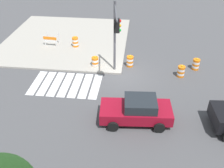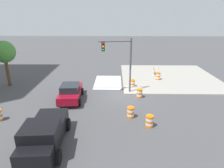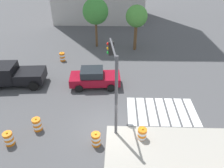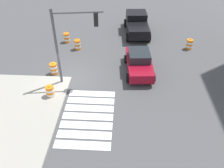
{
  "view_description": "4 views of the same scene",
  "coord_description": "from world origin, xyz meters",
  "px_view_note": "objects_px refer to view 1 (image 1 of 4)",
  "views": [
    {
      "loc": [
        -1.18,
        17.06,
        10.78
      ],
      "look_at": [
        0.47,
        2.38,
        0.71
      ],
      "focal_mm": 40.88,
      "sensor_mm": 36.0,
      "label": 1
    },
    {
      "loc": [
        -18.36,
        0.88,
        7.68
      ],
      "look_at": [
        1.05,
        1.26,
        0.81
      ],
      "focal_mm": 31.17,
      "sensor_mm": 36.0,
      "label": 2
    },
    {
      "loc": [
        0.66,
        -10.38,
        10.32
      ],
      "look_at": [
        0.25,
        2.67,
        1.8
      ],
      "focal_mm": 33.85,
      "sensor_mm": 36.0,
      "label": 3
    },
    {
      "loc": [
        14.66,
        3.95,
        10.78
      ],
      "look_at": [
        1.43,
        3.18,
        0.7
      ],
      "focal_mm": 38.41,
      "sensor_mm": 36.0,
      "label": 4
    }
  ],
  "objects_px": {
    "traffic_barrel_near_corner": "(181,71)",
    "traffic_barrel_median_far": "(196,64)",
    "traffic_barrel_on_sidewalk": "(75,42)",
    "traffic_barrel_far_curb": "(95,62)",
    "construction_barricade": "(51,39)",
    "traffic_barrel_median_near": "(130,61)",
    "traffic_light_pole": "(116,31)",
    "sports_car": "(137,110)"
  },
  "relations": [
    {
      "from": "traffic_barrel_median_far",
      "to": "traffic_light_pole",
      "type": "distance_m",
      "value": 7.56
    },
    {
      "from": "construction_barricade",
      "to": "traffic_barrel_on_sidewalk",
      "type": "bearing_deg",
      "value": 179.02
    },
    {
      "from": "traffic_barrel_median_near",
      "to": "traffic_light_pole",
      "type": "xyz_separation_m",
      "value": [
        1.02,
        2.01,
        3.46
      ]
    },
    {
      "from": "traffic_light_pole",
      "to": "traffic_barrel_median_far",
      "type": "bearing_deg",
      "value": -161.64
    },
    {
      "from": "traffic_barrel_median_far",
      "to": "traffic_barrel_far_curb",
      "type": "xyz_separation_m",
      "value": [
        8.2,
        0.59,
        0.0
      ]
    },
    {
      "from": "traffic_barrel_near_corner",
      "to": "traffic_barrel_median_far",
      "type": "xyz_separation_m",
      "value": [
        -1.33,
        -1.28,
        0.0
      ]
    },
    {
      "from": "traffic_barrel_near_corner",
      "to": "traffic_barrel_far_curb",
      "type": "bearing_deg",
      "value": -5.68
    },
    {
      "from": "construction_barricade",
      "to": "traffic_light_pole",
      "type": "xyz_separation_m",
      "value": [
        -6.63,
        4.93,
        3.19
      ]
    },
    {
      "from": "traffic_barrel_near_corner",
      "to": "construction_barricade",
      "type": "xyz_separation_m",
      "value": [
        11.68,
        -4.09,
        0.27
      ]
    },
    {
      "from": "traffic_light_pole",
      "to": "sports_car",
      "type": "bearing_deg",
      "value": 111.01
    },
    {
      "from": "traffic_barrel_on_sidewalk",
      "to": "traffic_barrel_median_far",
      "type": "bearing_deg",
      "value": 165.42
    },
    {
      "from": "traffic_barrel_median_near",
      "to": "construction_barricade",
      "type": "distance_m",
      "value": 8.2
    },
    {
      "from": "traffic_barrel_median_far",
      "to": "traffic_barrel_on_sidewalk",
      "type": "relative_size",
      "value": 1.0
    },
    {
      "from": "traffic_barrel_median_near",
      "to": "traffic_barrel_on_sidewalk",
      "type": "xyz_separation_m",
      "value": [
        5.29,
        -2.88,
        0.15
      ]
    },
    {
      "from": "construction_barricade",
      "to": "traffic_light_pole",
      "type": "height_order",
      "value": "traffic_light_pole"
    },
    {
      "from": "construction_barricade",
      "to": "traffic_light_pole",
      "type": "relative_size",
      "value": 0.24
    },
    {
      "from": "traffic_barrel_median_far",
      "to": "traffic_barrel_near_corner",
      "type": "bearing_deg",
      "value": 43.84
    },
    {
      "from": "traffic_barrel_near_corner",
      "to": "traffic_barrel_far_curb",
      "type": "xyz_separation_m",
      "value": [
        6.87,
        -0.68,
        0.0
      ]
    },
    {
      "from": "traffic_barrel_far_curb",
      "to": "construction_barricade",
      "type": "height_order",
      "value": "construction_barricade"
    },
    {
      "from": "traffic_barrel_near_corner",
      "to": "construction_barricade",
      "type": "distance_m",
      "value": 12.38
    },
    {
      "from": "traffic_barrel_median_near",
      "to": "traffic_barrel_near_corner",
      "type": "bearing_deg",
      "value": 163.84
    },
    {
      "from": "traffic_barrel_median_near",
      "to": "traffic_barrel_far_curb",
      "type": "height_order",
      "value": "same"
    },
    {
      "from": "sports_car",
      "to": "traffic_barrel_far_curb",
      "type": "relative_size",
      "value": 4.34
    },
    {
      "from": "traffic_barrel_far_curb",
      "to": "traffic_barrel_on_sidewalk",
      "type": "distance_m",
      "value": 4.16
    },
    {
      "from": "traffic_barrel_median_far",
      "to": "construction_barricade",
      "type": "xyz_separation_m",
      "value": [
        13.01,
        -2.81,
        0.27
      ]
    },
    {
      "from": "traffic_light_pole",
      "to": "traffic_barrel_far_curb",
      "type": "bearing_deg",
      "value": -39.94
    },
    {
      "from": "traffic_barrel_median_near",
      "to": "traffic_barrel_median_far",
      "type": "relative_size",
      "value": 1.0
    },
    {
      "from": "traffic_barrel_median_far",
      "to": "traffic_barrel_on_sidewalk",
      "type": "height_order",
      "value": "traffic_barrel_on_sidewalk"
    },
    {
      "from": "traffic_barrel_median_near",
      "to": "traffic_barrel_far_curb",
      "type": "bearing_deg",
      "value": 9.67
    },
    {
      "from": "sports_car",
      "to": "traffic_barrel_on_sidewalk",
      "type": "distance_m",
      "value": 11.27
    },
    {
      "from": "traffic_barrel_far_curb",
      "to": "construction_barricade",
      "type": "relative_size",
      "value": 0.79
    },
    {
      "from": "traffic_barrel_median_far",
      "to": "traffic_barrel_far_curb",
      "type": "bearing_deg",
      "value": 4.13
    },
    {
      "from": "traffic_barrel_on_sidewalk",
      "to": "traffic_barrel_median_near",
      "type": "bearing_deg",
      "value": 151.45
    },
    {
      "from": "traffic_barrel_far_curb",
      "to": "traffic_barrel_median_far",
      "type": "bearing_deg",
      "value": -175.87
    },
    {
      "from": "traffic_barrel_near_corner",
      "to": "traffic_barrel_on_sidewalk",
      "type": "height_order",
      "value": "traffic_barrel_on_sidewalk"
    },
    {
      "from": "sports_car",
      "to": "traffic_barrel_on_sidewalk",
      "type": "bearing_deg",
      "value": -57.57
    },
    {
      "from": "traffic_barrel_far_curb",
      "to": "traffic_light_pole",
      "type": "height_order",
      "value": "traffic_light_pole"
    },
    {
      "from": "sports_car",
      "to": "traffic_barrel_far_curb",
      "type": "distance_m",
      "value": 7.13
    },
    {
      "from": "traffic_barrel_near_corner",
      "to": "traffic_barrel_median_far",
      "type": "bearing_deg",
      "value": -136.16
    },
    {
      "from": "traffic_barrel_far_curb",
      "to": "construction_barricade",
      "type": "xyz_separation_m",
      "value": [
        4.81,
        -3.4,
        0.27
      ]
    },
    {
      "from": "sports_car",
      "to": "traffic_barrel_near_corner",
      "type": "xyz_separation_m",
      "value": [
        -3.28,
        -5.46,
        -0.36
      ]
    },
    {
      "from": "traffic_barrel_far_curb",
      "to": "traffic_light_pole",
      "type": "distance_m",
      "value": 4.19
    }
  ]
}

